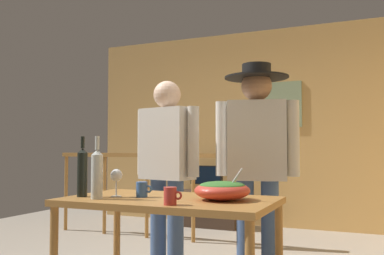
% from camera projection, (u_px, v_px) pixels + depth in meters
% --- Properties ---
extents(back_wall, '(5.08, 0.10, 2.71)m').
position_uv_depth(back_wall, '(263.00, 127.00, 5.90)').
color(back_wall, tan).
rests_on(back_wall, ground_plane).
extents(framed_picture, '(0.65, 0.03, 0.62)m').
position_uv_depth(framed_picture, '(278.00, 105.00, 5.77)').
color(framed_picture, gray).
extents(stair_railing, '(2.51, 0.10, 1.05)m').
position_uv_depth(stair_railing, '(181.00, 184.00, 4.89)').
color(stair_railing, '#9E6B33').
rests_on(stair_railing, ground_plane).
extents(tv_console, '(0.90, 0.40, 0.47)m').
position_uv_depth(tv_console, '(207.00, 209.00, 5.80)').
color(tv_console, '#38281E').
rests_on(tv_console, ground_plane).
extents(flat_screen_tv, '(0.45, 0.12, 0.36)m').
position_uv_depth(flat_screen_tv, '(206.00, 176.00, 5.79)').
color(flat_screen_tv, black).
rests_on(flat_screen_tv, tv_console).
extents(serving_table, '(1.29, 0.76, 0.75)m').
position_uv_depth(serving_table, '(169.00, 211.00, 2.62)').
color(serving_table, '#9E6B33').
rests_on(serving_table, ground_plane).
extents(salad_bowl, '(0.33, 0.33, 0.19)m').
position_uv_depth(salad_bowl, '(222.00, 189.00, 2.52)').
color(salad_bowl, '#CC3D2D').
rests_on(salad_bowl, serving_table).
extents(wine_glass, '(0.07, 0.07, 0.18)m').
position_uv_depth(wine_glass, '(116.00, 177.00, 2.70)').
color(wine_glass, silver).
rests_on(wine_glass, serving_table).
extents(wine_bottle_dark, '(0.06, 0.06, 0.38)m').
position_uv_depth(wine_bottle_dark, '(82.00, 171.00, 2.71)').
color(wine_bottle_dark, black).
rests_on(wine_bottle_dark, serving_table).
extents(wine_bottle_clear, '(0.07, 0.07, 0.38)m').
position_uv_depth(wine_bottle_clear, '(97.00, 173.00, 2.59)').
color(wine_bottle_clear, silver).
rests_on(wine_bottle_clear, serving_table).
extents(mug_red, '(0.11, 0.07, 0.10)m').
position_uv_depth(mug_red, '(171.00, 196.00, 2.31)').
color(mug_red, '#B7332D').
rests_on(mug_red, serving_table).
extents(mug_blue, '(0.11, 0.07, 0.10)m').
position_uv_depth(mug_blue, '(142.00, 189.00, 2.68)').
color(mug_blue, '#3866B2').
rests_on(mug_blue, serving_table).
extents(person_standing_left, '(0.61, 0.31, 1.61)m').
position_uv_depth(person_standing_left, '(167.00, 161.00, 3.43)').
color(person_standing_left, '#3D5684').
rests_on(person_standing_left, ground_plane).
extents(person_standing_right, '(0.60, 0.48, 1.69)m').
position_uv_depth(person_standing_right, '(257.00, 154.00, 3.13)').
color(person_standing_right, '#3D5684').
rests_on(person_standing_right, ground_plane).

